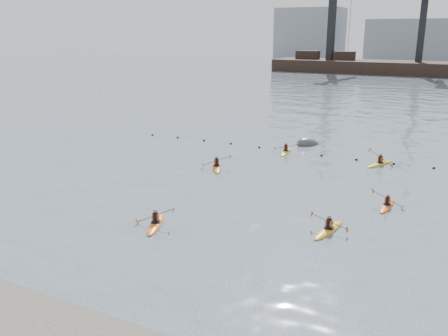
{
  "coord_description": "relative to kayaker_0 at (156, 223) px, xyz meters",
  "views": [
    {
      "loc": [
        11.59,
        -17.06,
        10.5
      ],
      "look_at": [
        -0.47,
        6.51,
        2.8
      ],
      "focal_mm": 38.0,
      "sensor_mm": 36.0,
      "label": 1
    }
  ],
  "objects": [
    {
      "name": "kayaker_0",
      "position": [
        0.0,
        0.0,
        0.0
      ],
      "size": [
        2.17,
        3.31,
        1.26
      ],
      "rotation": [
        0.0,
        0.0,
        0.39
      ],
      "color": "orange",
      "rests_on": "ground"
    },
    {
      "name": "kayaker_1",
      "position": [
        8.87,
        3.59,
        -0.0
      ],
      "size": [
        2.19,
        3.32,
        1.06
      ],
      "rotation": [
        0.0,
        0.0,
        -0.17
      ],
      "color": "gold",
      "rests_on": "ground"
    },
    {
      "name": "kayaker_3",
      "position": [
        9.07,
        18.62,
        0.0
      ],
      "size": [
        2.21,
        3.35,
        1.33
      ],
      "rotation": [
        0.0,
        0.0,
        -0.41
      ],
      "color": "gold",
      "rests_on": "ground"
    },
    {
      "name": "kayaker_2",
      "position": [
        -2.34,
        11.71,
        0.0
      ],
      "size": [
        2.36,
        3.33,
        1.26
      ],
      "rotation": [
        0.0,
        0.0,
        0.54
      ],
      "color": "orange",
      "rests_on": "ground"
    },
    {
      "name": "mooring_buoy",
      "position": [
        1.69,
        22.86,
        -0.1
      ],
      "size": [
        2.81,
        3.07,
        1.75
      ],
      "primitive_type": "ellipsoid",
      "rotation": [
        0.0,
        0.21,
        0.93
      ],
      "color": "#393C3E",
      "rests_on": "ground"
    },
    {
      "name": "kayaker_4",
      "position": [
        11.11,
        8.9,
        -0.01
      ],
      "size": [
        2.04,
        2.98,
        1.12
      ],
      "rotation": [
        0.0,
        0.0,
        3.07
      ],
      "color": "orange",
      "rests_on": "ground"
    },
    {
      "name": "barge_pier",
      "position": [
        2.83,
        106.86,
        1.79
      ],
      "size": [
        72.0,
        19.3,
        29.5
      ],
      "color": "black",
      "rests_on": "ground"
    },
    {
      "name": "kayaker_5",
      "position": [
        0.87,
        18.87,
        -0.0
      ],
      "size": [
        2.21,
        3.31,
        1.12
      ],
      "rotation": [
        0.0,
        0.0,
        0.14
      ],
      "color": "gold",
      "rests_on": "ground"
    },
    {
      "name": "float_line",
      "position": [
        2.55,
        19.39,
        -0.07
      ],
      "size": [
        33.24,
        0.73,
        0.24
      ],
      "color": "black",
      "rests_on": "ground"
    },
    {
      "name": "skyline",
      "position": [
        5.29,
        147.14,
        9.15
      ],
      "size": [
        141.0,
        28.0,
        22.0
      ],
      "color": "gray",
      "rests_on": "ground"
    },
    {
      "name": "ground",
      "position": [
        3.05,
        -3.14,
        -0.1
      ],
      "size": [
        400.0,
        400.0,
        0.0
      ],
      "primitive_type": "plane",
      "color": "#394954",
      "rests_on": "ground"
    }
  ]
}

